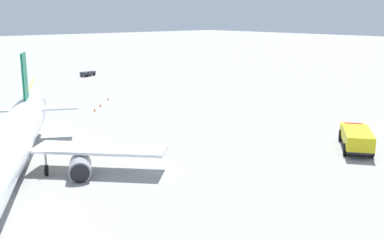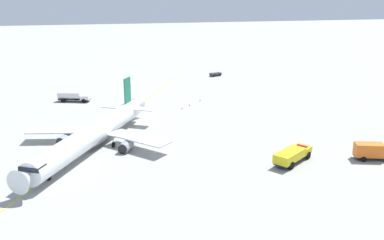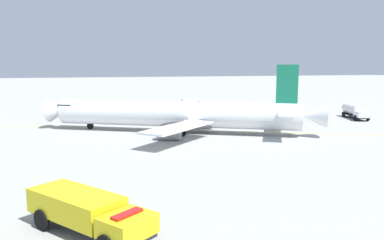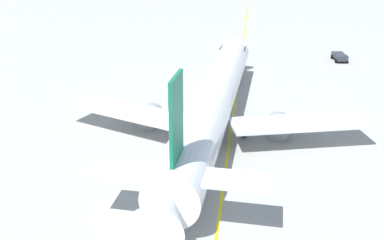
% 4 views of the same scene
% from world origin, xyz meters
% --- Properties ---
extents(ground_plane, '(600.00, 600.00, 0.00)m').
position_xyz_m(ground_plane, '(0.00, 0.00, 0.00)').
color(ground_plane, '#9E9E99').
extents(airliner_main, '(41.67, 28.26, 10.94)m').
position_xyz_m(airliner_main, '(1.05, -3.72, 2.78)').
color(airliner_main, silver).
rests_on(airliner_main, ground_plane).
extents(fire_tender_truck, '(7.95, 9.30, 2.50)m').
position_xyz_m(fire_tender_truck, '(16.25, 31.32, 1.53)').
color(fire_tender_truck, '#232326').
rests_on(fire_tender_truck, ground_plane).
extents(baggage_truck_truck, '(4.25, 2.99, 1.22)m').
position_xyz_m(baggage_truck_truck, '(20.77, -32.74, 0.71)').
color(baggage_truck_truck, '#232326').
rests_on(baggage_truck_truck, ground_plane).
extents(fuel_tanker_truck, '(4.69, 9.09, 2.87)m').
position_xyz_m(fuel_tanker_truck, '(-37.21, -9.39, 1.57)').
color(fuel_tanker_truck, '#232326').
rests_on(fuel_tanker_truck, ground_plane).
extents(pushback_tug_truck, '(5.50, 2.61, 1.30)m').
position_xyz_m(pushback_tug_truck, '(-14.04, -47.61, 0.81)').
color(pushback_tug_truck, '#232326').
rests_on(pushback_tug_truck, ground_plane).
extents(ops_pickup_truck, '(4.22, 5.62, 1.41)m').
position_xyz_m(ops_pickup_truck, '(-14.03, -35.01, 0.81)').
color(ops_pickup_truck, '#232326').
rests_on(ops_pickup_truck, ground_plane).
extents(taxiway_centreline, '(150.83, 71.35, 0.01)m').
position_xyz_m(taxiway_centreline, '(5.32, -7.89, 0.00)').
color(taxiway_centreline, yellow).
rests_on(taxiway_centreline, ground_plane).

